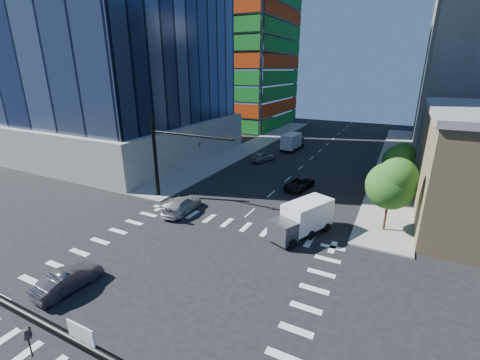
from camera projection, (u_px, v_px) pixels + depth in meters
The scene contains 14 objects.
ground at pixel (178, 277), 22.73m from camera, with size 160.00×160.00×0.00m, color black.
road_markings at pixel (178, 276), 22.72m from camera, with size 20.00×20.00×0.01m, color silver.
sidewalk_ne at pixel (395, 161), 51.11m from camera, with size 5.00×60.00×0.15m, color gray.
sidewalk_nw at pixel (253, 145), 61.78m from camera, with size 5.00×60.00×0.15m, color gray.
construction_building at pixel (236, 24), 78.67m from camera, with size 25.16×34.50×70.60m.
signal_mast_nw at pixel (165, 151), 34.91m from camera, with size 10.20×0.40×9.00m.
tree_south at pixel (393, 183), 27.53m from camera, with size 4.16×4.16×6.82m.
tree_north at pixel (399, 159), 37.76m from camera, with size 3.54×3.52×5.78m.
car_nb_far at pixel (299, 184), 39.19m from camera, with size 2.22×4.80×1.34m, color black.
car_sb_near at pixel (182, 205), 32.86m from camera, with size 2.21×5.43×1.58m, color #BEBEBE.
car_sb_mid at pixel (263, 157), 51.10m from camera, with size 1.83×4.54×1.55m, color #95969B.
car_sb_cross at pixel (68, 280), 21.21m from camera, with size 1.55×4.44×1.46m, color #444348.
box_truck_near at pixel (300, 222), 27.94m from camera, with size 4.51×6.18×2.98m.
box_truck_far at pixel (293, 142), 58.40m from camera, with size 2.72×5.90×3.04m.
Camera 1 is at (12.64, -15.18, 13.88)m, focal length 24.00 mm.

